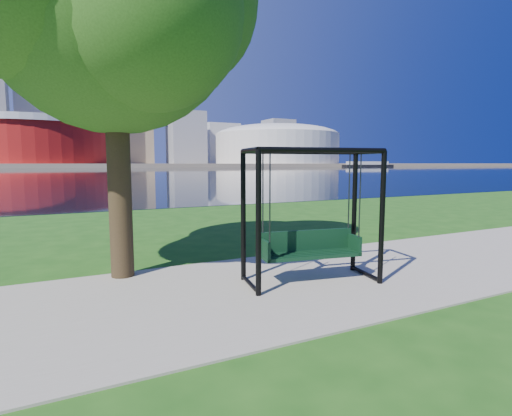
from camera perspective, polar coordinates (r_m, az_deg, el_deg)
ground at (r=7.36m, az=1.18°, el=-10.05°), size 900.00×900.00×0.00m
path at (r=6.94m, az=3.16°, el=-10.96°), size 120.00×4.00×0.03m
river at (r=108.30m, az=-25.16°, el=4.69°), size 900.00×180.00×0.02m
far_bank at (r=312.25m, az=-26.35°, el=5.53°), size 900.00×228.00×2.00m
stadium at (r=241.63m, az=-28.72°, el=8.49°), size 83.00×83.00×32.00m
arena at (r=278.42m, az=3.04°, el=9.22°), size 84.00×84.00×26.56m
skyline at (r=327.38m, az=-27.45°, el=11.61°), size 392.00×66.00×96.50m
swing at (r=6.95m, az=7.84°, el=-1.55°), size 2.42×1.36×2.34m
barge at (r=260.71m, az=15.62°, el=6.02°), size 33.60×13.67×3.26m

